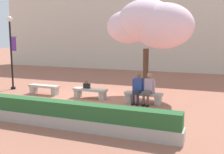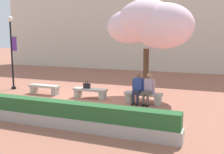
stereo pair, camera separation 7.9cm
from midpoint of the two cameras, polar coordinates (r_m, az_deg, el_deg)
The scene contains 11 objects.
ground_plane at distance 11.89m, azimuth -4.60°, elevation -4.65°, with size 100.00×100.00×0.00m, color #9E604C.
building_facade at distance 23.67m, azimuth 9.28°, elevation 12.67°, with size 28.00×4.00×8.95m, color beige.
stone_bench_west_end at distance 13.08m, azimuth -14.34°, elevation -2.35°, with size 1.58×0.44×0.45m.
stone_bench_near_west at distance 11.82m, azimuth -4.62°, elevation -3.25°, with size 1.58×0.44×0.45m.
stone_bench_center at distance 10.98m, azimuth 7.02°, elevation -4.20°, with size 1.58×0.44×0.45m.
person_seated_left at distance 10.91m, azimuth 5.82°, elevation -2.11°, with size 0.51×0.68×1.29m.
person_seated_right at distance 10.79m, azimuth 8.13°, elevation -2.26°, with size 0.51×0.71×1.29m.
handbag at distance 11.84m, azimuth -5.33°, elevation -1.85°, with size 0.30×0.15×0.34m.
cherry_tree_main at distance 12.77m, azimuth 8.35°, elevation 11.31°, with size 4.18×2.94×4.53m.
lamp_post_with_banner at distance 14.68m, azimuth -20.88°, elevation 6.37°, with size 0.54×0.28×3.81m.
planter_hedge_foreground at distance 8.69m, azimuth -15.72°, elevation -7.23°, with size 9.04×0.50×0.80m.
Camera 2 is at (5.18, -10.36, 2.69)m, focal length 42.00 mm.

